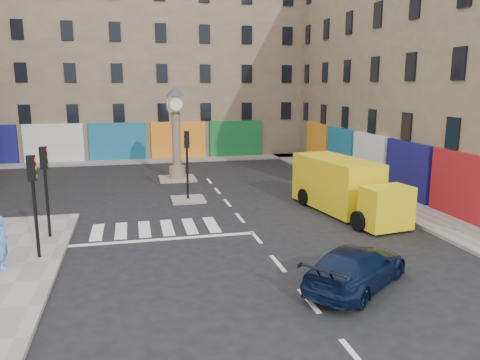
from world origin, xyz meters
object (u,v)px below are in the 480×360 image
object	(u,v)px
pedestrian_blue	(2,242)
traffic_light_left_far	(45,177)
clock_pillar	(176,127)
navy_sedan	(356,267)
yellow_van	(344,187)
traffic_light_left_near	(33,190)
traffic_light_island	(187,154)

from	to	relation	value
pedestrian_blue	traffic_light_left_far	bearing A→B (deg)	-19.61
clock_pillar	navy_sedan	distance (m)	19.01
traffic_light_left_far	clock_pillar	bearing A→B (deg)	61.06
yellow_van	pedestrian_blue	distance (m)	15.15
clock_pillar	traffic_light_left_near	bearing A→B (deg)	-114.55
clock_pillar	pedestrian_blue	xyz separation A→B (m)	(-7.26, -14.58, -2.49)
yellow_van	traffic_light_left_near	bearing A→B (deg)	-173.81
traffic_light_left_near	navy_sedan	world-z (taller)	traffic_light_left_near
traffic_light_left_far	navy_sedan	xyz separation A→B (m)	(10.09, -7.00, -1.96)
traffic_light_left_near	navy_sedan	distance (m)	11.26
yellow_van	pedestrian_blue	world-z (taller)	yellow_van
navy_sedan	yellow_van	xyz separation A→B (m)	(3.45, 8.19, 0.64)
traffic_light_island	navy_sedan	bearing A→B (deg)	-73.03
traffic_light_left_near	clock_pillar	bearing A→B (deg)	65.45
navy_sedan	yellow_van	distance (m)	8.91
traffic_light_left_far	traffic_light_left_near	bearing A→B (deg)	-90.00
navy_sedan	pedestrian_blue	world-z (taller)	pedestrian_blue
clock_pillar	pedestrian_blue	world-z (taller)	clock_pillar
yellow_van	traffic_light_left_far	bearing A→B (deg)	176.36
traffic_light_island	navy_sedan	xyz separation A→B (m)	(3.79, -12.40, -1.93)
traffic_light_left_far	clock_pillar	size ratio (longest dim) A/B	0.61
traffic_light_left_far	clock_pillar	distance (m)	13.05
traffic_light_left_near	traffic_light_island	xyz separation A→B (m)	(6.30, 7.80, -0.03)
traffic_light_island	yellow_van	size ratio (longest dim) A/B	0.50
traffic_light_left_far	navy_sedan	size ratio (longest dim) A/B	0.82
traffic_light_left_far	traffic_light_island	xyz separation A→B (m)	(6.30, 5.40, -0.03)
traffic_light_left_near	traffic_light_left_far	distance (m)	2.40
traffic_light_left_far	pedestrian_blue	world-z (taller)	traffic_light_left_far
traffic_light_island	yellow_van	world-z (taller)	traffic_light_island
traffic_light_left_far	navy_sedan	world-z (taller)	traffic_light_left_far
navy_sedan	pedestrian_blue	bearing A→B (deg)	33.03
traffic_light_island	traffic_light_left_far	bearing A→B (deg)	-139.40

